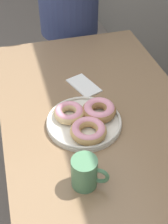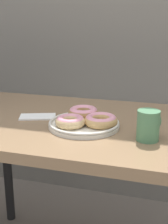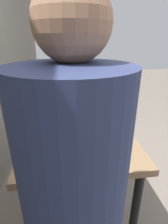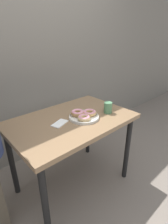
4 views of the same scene
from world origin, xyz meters
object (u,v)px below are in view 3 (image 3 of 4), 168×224
(dining_table, at_px, (77,135))
(coffee_mug, at_px, (87,102))
(napkin, at_px, (80,133))
(person_figure, at_px, (74,218))
(donut_plate, at_px, (83,116))

(dining_table, distance_m, coffee_mug, 0.39)
(coffee_mug, distance_m, napkin, 0.49)
(dining_table, height_order, person_figure, person_figure)
(coffee_mug, height_order, person_figure, person_figure)
(person_figure, bearing_deg, napkin, -7.68)
(dining_table, xyz_separation_m, donut_plate, (0.09, -0.06, 0.12))
(dining_table, distance_m, donut_plate, 0.16)
(donut_plate, bearing_deg, dining_table, 145.64)
(coffee_mug, xyz_separation_m, napkin, (-0.47, 0.12, -0.05))
(donut_plate, height_order, coffee_mug, coffee_mug)
(donut_plate, distance_m, napkin, 0.23)
(person_figure, relative_size, napkin, 9.04)
(napkin, bearing_deg, person_figure, 172.32)
(coffee_mug, relative_size, napkin, 0.63)
(donut_plate, height_order, napkin, donut_plate)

